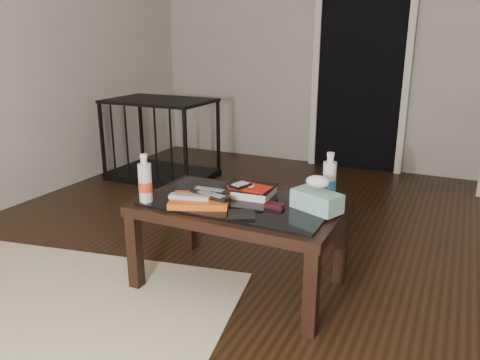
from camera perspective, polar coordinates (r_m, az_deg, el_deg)
The scene contains 16 objects.
ground at distance 2.43m, azimuth 10.16°, elevation -13.81°, with size 5.00×5.00×0.00m, color black.
doorway at distance 4.59m, azimuth 14.56°, elevation 13.90°, with size 0.90×0.08×2.07m.
coffee_table at distance 2.33m, azimuth -0.04°, elevation -4.03°, with size 1.00×0.60×0.46m.
pet_crate at distance 4.29m, azimuth -9.51°, elevation 3.28°, with size 0.90×0.60×0.71m.
magazines at distance 2.28m, azimuth -4.93°, elevation -2.51°, with size 0.28×0.21×0.03m, color #C24F12.
remote_silver at distance 2.26m, azimuth -6.15°, elevation -2.02°, with size 0.20×0.05×0.02m, color #A3A2A7.
remote_black_front at distance 2.26m, azimuth -3.50°, elevation -1.92°, with size 0.20×0.05×0.02m, color black.
remote_black_back at distance 2.33m, azimuth -3.74°, elevation -1.31°, with size 0.20×0.05×0.02m, color black.
textbook at distance 2.39m, azimuth 1.10°, elevation -1.30°, with size 0.25×0.20×0.05m, color black.
dvd_mailers at distance 2.37m, azimuth 1.09°, elevation -0.78°, with size 0.19×0.14×0.01m, color red.
ipod at distance 2.35m, azimuth 0.06°, elevation -0.63°, with size 0.06×0.10×0.02m, color black.
flip_phone at distance 2.22m, azimuth 4.22°, elevation -3.14°, with size 0.09×0.05×0.02m, color black.
wallet at distance 2.11m, azimuth 0.19°, elevation -4.18°, with size 0.12×0.07×0.02m, color black.
water_bottle_left at distance 2.32m, azimuth -11.51°, elevation 0.25°, with size 0.07×0.07×0.24m, color silver.
water_bottle_right at distance 2.34m, azimuth 10.85°, elevation 0.48°, with size 0.07×0.07×0.24m, color silver.
tissue_box at distance 2.20m, azimuth 9.33°, elevation -2.53°, with size 0.23×0.12×0.09m, color #21787C.
Camera 1 is at (0.51, -2.03, 1.24)m, focal length 35.00 mm.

